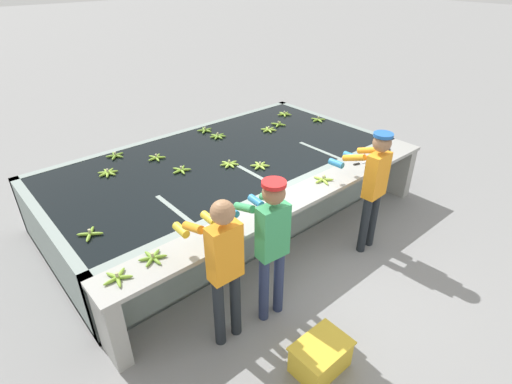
{
  "coord_description": "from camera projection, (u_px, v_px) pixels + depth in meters",
  "views": [
    {
      "loc": [
        -3.16,
        -2.66,
        3.41
      ],
      "look_at": [
        0.0,
        0.98,
        0.61
      ],
      "focal_mm": 28.0,
      "sensor_mm": 36.0,
      "label": 1
    }
  ],
  "objects": [
    {
      "name": "ground_plane",
      "position": [
        305.0,
        261.0,
        5.24
      ],
      "size": [
        80.0,
        80.0,
        0.0
      ],
      "primitive_type": "plane",
      "color": "gray",
      "rests_on": "ground"
    },
    {
      "name": "wash_tank",
      "position": [
        223.0,
        183.0,
        6.18
      ],
      "size": [
        5.15,
        2.65,
        0.88
      ],
      "color": "gray",
      "rests_on": "ground"
    },
    {
      "name": "work_ledge",
      "position": [
        295.0,
        213.0,
        5.06
      ],
      "size": [
        5.15,
        0.45,
        0.88
      ],
      "color": "#9E9E99",
      "rests_on": "ground"
    },
    {
      "name": "worker_0",
      "position": [
        223.0,
        261.0,
        3.71
      ],
      "size": [
        0.42,
        0.72,
        1.66
      ],
      "color": "#1E2328",
      "rests_on": "ground"
    },
    {
      "name": "worker_1",
      "position": [
        270.0,
        238.0,
        3.97
      ],
      "size": [
        0.44,
        0.73,
        1.67
      ],
      "color": "navy",
      "rests_on": "ground"
    },
    {
      "name": "worker_2",
      "position": [
        373.0,
        181.0,
        5.0
      ],
      "size": [
        0.43,
        0.73,
        1.67
      ],
      "color": "#1E2328",
      "rests_on": "ground"
    },
    {
      "name": "banana_bunch_floating_0",
      "position": [
        156.0,
        158.0,
        5.89
      ],
      "size": [
        0.27,
        0.28,
        0.08
      ],
      "color": "#7FAD33",
      "rests_on": "wash_tank"
    },
    {
      "name": "banana_bunch_floating_1",
      "position": [
        181.0,
        170.0,
        5.54
      ],
      "size": [
        0.27,
        0.28,
        0.08
      ],
      "color": "#7FAD33",
      "rests_on": "wash_tank"
    },
    {
      "name": "banana_bunch_floating_2",
      "position": [
        229.0,
        164.0,
        5.71
      ],
      "size": [
        0.28,
        0.28,
        0.08
      ],
      "color": "#93BC3D",
      "rests_on": "wash_tank"
    },
    {
      "name": "banana_bunch_floating_3",
      "position": [
        108.0,
        173.0,
        5.47
      ],
      "size": [
        0.28,
        0.28,
        0.08
      ],
      "color": "#8CB738",
      "rests_on": "wash_tank"
    },
    {
      "name": "banana_bunch_floating_4",
      "position": [
        269.0,
        130.0,
        6.86
      ],
      "size": [
        0.28,
        0.27,
        0.08
      ],
      "color": "#93BC3D",
      "rests_on": "wash_tank"
    },
    {
      "name": "banana_bunch_floating_5",
      "position": [
        115.0,
        156.0,
        5.95
      ],
      "size": [
        0.28,
        0.27,
        0.08
      ],
      "color": "#75A333",
      "rests_on": "wash_tank"
    },
    {
      "name": "banana_bunch_floating_6",
      "position": [
        284.0,
        114.0,
        7.56
      ],
      "size": [
        0.28,
        0.27,
        0.08
      ],
      "color": "#8CB738",
      "rests_on": "wash_tank"
    },
    {
      "name": "banana_bunch_floating_7",
      "position": [
        260.0,
        166.0,
        5.66
      ],
      "size": [
        0.28,
        0.28,
        0.08
      ],
      "color": "#9EC642",
      "rests_on": "wash_tank"
    },
    {
      "name": "banana_bunch_floating_8",
      "position": [
        318.0,
        120.0,
        7.3
      ],
      "size": [
        0.26,
        0.28,
        0.08
      ],
      "color": "#7FAD33",
      "rests_on": "wash_tank"
    },
    {
      "name": "banana_bunch_floating_9",
      "position": [
        205.0,
        130.0,
        6.84
      ],
      "size": [
        0.27,
        0.28,
        0.08
      ],
      "color": "#75A333",
      "rests_on": "wash_tank"
    },
    {
      "name": "banana_bunch_floating_10",
      "position": [
        218.0,
        136.0,
        6.61
      ],
      "size": [
        0.28,
        0.28,
        0.08
      ],
      "color": "#75A333",
      "rests_on": "wash_tank"
    },
    {
      "name": "banana_bunch_floating_11",
      "position": [
        90.0,
        234.0,
        4.25
      ],
      "size": [
        0.25,
        0.25,
        0.08
      ],
      "color": "#7FAD33",
      "rests_on": "wash_tank"
    },
    {
      "name": "banana_bunch_floating_12",
      "position": [
        278.0,
        124.0,
        7.09
      ],
      "size": [
        0.26,
        0.26,
        0.08
      ],
      "color": "#7FAD33",
      "rests_on": "wash_tank"
    },
    {
      "name": "banana_bunch_ledge_0",
      "position": [
        153.0,
        258.0,
        3.9
      ],
      "size": [
        0.27,
        0.28,
        0.08
      ],
      "color": "#75A333",
      "rests_on": "work_ledge"
    },
    {
      "name": "banana_bunch_ledge_1",
      "position": [
        323.0,
        180.0,
        5.29
      ],
      "size": [
        0.27,
        0.28,
        0.08
      ],
      "color": "#9EC642",
      "rests_on": "work_ledge"
    },
    {
      "name": "banana_bunch_ledge_2",
      "position": [
        118.0,
        278.0,
        3.65
      ],
      "size": [
        0.27,
        0.28,
        0.08
      ],
      "color": "#7FAD33",
      "rests_on": "work_ledge"
    },
    {
      "name": "knife_0",
      "position": [
        361.0,
        163.0,
        5.74
      ],
      "size": [
        0.34,
        0.12,
        0.02
      ],
      "color": "silver",
      "rests_on": "work_ledge"
    },
    {
      "name": "knife_1",
      "position": [
        389.0,
        148.0,
        6.22
      ],
      "size": [
        0.31,
        0.22,
        0.02
      ],
      "color": "silver",
      "rests_on": "work_ledge"
    },
    {
      "name": "crate",
      "position": [
        321.0,
        356.0,
        3.78
      ],
      "size": [
        0.55,
        0.39,
        0.32
      ],
      "color": "gold",
      "rests_on": "ground"
    }
  ]
}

